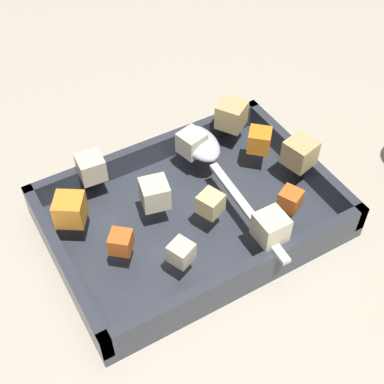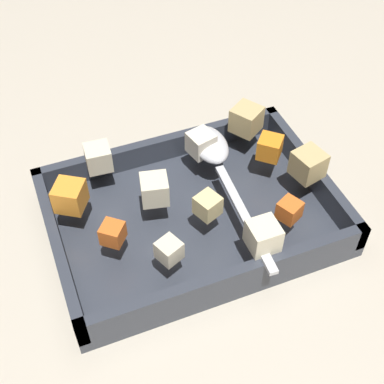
{
  "view_description": "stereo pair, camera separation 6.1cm",
  "coord_description": "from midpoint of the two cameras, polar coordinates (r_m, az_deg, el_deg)",
  "views": [
    {
      "loc": [
        0.21,
        0.34,
        0.51
      ],
      "look_at": [
        0.01,
        -0.01,
        0.06
      ],
      "focal_mm": 50.57,
      "sensor_mm": 36.0,
      "label": 1
    },
    {
      "loc": [
        0.16,
        0.37,
        0.51
      ],
      "look_at": [
        0.01,
        -0.01,
        0.06
      ],
      "focal_mm": 50.57,
      "sensor_mm": 36.0,
      "label": 2
    }
  ],
  "objects": [
    {
      "name": "potato_chunk_center",
      "position": [
        0.6,
        -1.11,
        0.13
      ],
      "size": [
        0.04,
        0.04,
        0.03
      ],
      "primitive_type": "cube",
      "rotation": [
        0.0,
        0.0,
        1.35
      ],
      "color": "beige",
      "rests_on": "baking_dish"
    },
    {
      "name": "ground_plane",
      "position": [
        0.65,
        3.83,
        -4.32
      ],
      "size": [
        4.0,
        4.0,
        0.0
      ],
      "primitive_type": "plane",
      "color": "#BCB29E"
    },
    {
      "name": "carrot_chunk_rim_edge",
      "position": [
        0.57,
        -5.37,
        -4.53
      ],
      "size": [
        0.03,
        0.03,
        0.02
      ],
      "primitive_type": "cube",
      "rotation": [
        0.0,
        0.0,
        2.45
      ],
      "color": "orange",
      "rests_on": "baking_dish"
    },
    {
      "name": "potato_chunk_near_spoon",
      "position": [
        0.59,
        4.3,
        -1.69
      ],
      "size": [
        0.03,
        0.03,
        0.02
      ],
      "primitive_type": "cube",
      "rotation": [
        0.0,
        0.0,
        5.1
      ],
      "color": "#E0CC89",
      "rests_on": "baking_dish"
    },
    {
      "name": "baking_dish",
      "position": [
        0.64,
        2.72,
        -2.79
      ],
      "size": [
        0.33,
        0.23,
        0.05
      ],
      "color": "#333842",
      "rests_on": "ground_plane"
    },
    {
      "name": "potato_chunk_front_center",
      "position": [
        0.65,
        14.69,
        2.86
      ],
      "size": [
        0.04,
        0.04,
        0.03
      ],
      "primitive_type": "cube",
      "rotation": [
        0.0,
        0.0,
        0.23
      ],
      "color": "tan",
      "rests_on": "baking_dish"
    },
    {
      "name": "carrot_chunk_near_left",
      "position": [
        0.67,
        10.81,
        4.51
      ],
      "size": [
        0.04,
        0.04,
        0.03
      ],
      "primitive_type": "cube",
      "rotation": [
        0.0,
        0.0,
        2.4
      ],
      "color": "orange",
      "rests_on": "baking_dish"
    },
    {
      "name": "parsnip_chunk_back_center",
      "position": [
        0.66,
        3.59,
        5.02
      ],
      "size": [
        0.03,
        0.03,
        0.03
      ],
      "primitive_type": "cube",
      "rotation": [
        0.0,
        0.0,
        1.82
      ],
      "color": "silver",
      "rests_on": "baking_dish"
    },
    {
      "name": "potato_chunk_near_right",
      "position": [
        0.7,
        8.27,
        7.48
      ],
      "size": [
        0.05,
        0.05,
        0.03
      ],
      "primitive_type": "cube",
      "rotation": [
        0.0,
        0.0,
        0.57
      ],
      "color": "tan",
      "rests_on": "baking_dish"
    },
    {
      "name": "serving_spoon",
      "position": [
        0.66,
        4.95,
        4.04
      ],
      "size": [
        0.05,
        0.23,
        0.02
      ],
      "rotation": [
        0.0,
        0.0,
        1.51
      ],
      "color": "silver",
      "rests_on": "baking_dish"
    },
    {
      "name": "parsnip_chunk_corner_nw",
      "position": [
        0.55,
        0.71,
        -6.37
      ],
      "size": [
        0.03,
        0.03,
        0.02
      ],
      "primitive_type": "cube",
      "rotation": [
        0.0,
        0.0,
        1.97
      ],
      "color": "beige",
      "rests_on": "baking_dish"
    },
    {
      "name": "potato_chunk_heap_top",
      "position": [
        0.57,
        10.57,
        -4.76
      ],
      "size": [
        0.03,
        0.03,
        0.03
      ],
      "primitive_type": "cube",
      "rotation": [
        0.0,
        0.0,
        6.28
      ],
      "color": "beige",
      "rests_on": "baking_dish"
    },
    {
      "name": "potato_chunk_heap_side",
      "position": [
        0.64,
        -7.23,
        3.5
      ],
      "size": [
        0.03,
        0.03,
        0.03
      ],
      "primitive_type": "cube",
      "rotation": [
        0.0,
        0.0,
        6.21
      ],
      "color": "beige",
      "rests_on": "baking_dish"
    },
    {
      "name": "carrot_chunk_far_right",
      "position": [
        0.6,
        -9.99,
        -0.58
      ],
      "size": [
        0.04,
        0.04,
        0.03
      ],
      "primitive_type": "cube",
      "rotation": [
        0.0,
        0.0,
        1.0
      ],
      "color": "orange",
      "rests_on": "baking_dish"
    },
    {
      "name": "carrot_chunk_corner_se",
      "position": [
        0.6,
        13.09,
        -2.04
      ],
      "size": [
        0.03,
        0.03,
        0.02
      ],
      "primitive_type": "cube",
      "rotation": [
        0.0,
        0.0,
        5.17
      ],
      "color": "orange",
      "rests_on": "baking_dish"
    }
  ]
}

